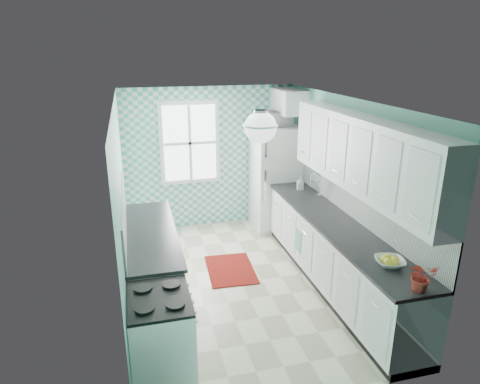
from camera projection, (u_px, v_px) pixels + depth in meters
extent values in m
cube|color=#EEE4C5|center=(241.00, 283.00, 5.98)|extent=(3.00, 4.40, 0.02)
cube|color=white|center=(241.00, 100.00, 5.17)|extent=(3.00, 4.40, 0.02)
cube|color=#6CC0A8|center=(210.00, 158.00, 7.60)|extent=(3.00, 0.02, 2.50)
cube|color=#6CC0A8|center=(309.00, 285.00, 3.55)|extent=(3.00, 0.02, 2.50)
cube|color=#6CC0A8|center=(122.00, 209.00, 5.21)|extent=(0.02, 4.40, 2.50)
cube|color=#6CC0A8|center=(346.00, 189.00, 5.93)|extent=(0.02, 4.40, 2.50)
cube|color=#4BACA9|center=(210.00, 158.00, 7.58)|extent=(3.00, 0.01, 2.50)
cube|color=white|center=(190.00, 143.00, 7.38)|extent=(1.04, 0.05, 1.44)
cube|color=white|center=(190.00, 143.00, 7.36)|extent=(0.90, 0.02, 1.30)
cube|color=white|center=(359.00, 203.00, 5.58)|extent=(0.02, 3.60, 0.51)
cube|color=white|center=(124.00, 215.00, 5.17)|extent=(0.02, 2.15, 0.51)
cube|color=white|center=(361.00, 154.00, 5.13)|extent=(0.33, 3.20, 0.90)
cube|color=white|center=(288.00, 101.00, 7.24)|extent=(0.40, 0.74, 0.40)
cylinder|color=silver|center=(261.00, 112.00, 4.44)|extent=(0.14, 0.14, 0.04)
cylinder|color=silver|center=(261.00, 119.00, 4.47)|extent=(0.02, 0.02, 0.12)
sphere|color=white|center=(260.00, 127.00, 4.49)|extent=(0.34, 0.34, 0.34)
cube|color=white|center=(335.00, 256.00, 5.75)|extent=(0.60, 3.60, 0.90)
cube|color=black|center=(336.00, 224.00, 5.59)|extent=(0.63, 3.60, 0.04)
cube|color=white|center=(152.00, 267.00, 5.47)|extent=(0.60, 2.15, 0.90)
cube|color=black|center=(151.00, 233.00, 5.33)|extent=(0.63, 2.15, 0.04)
cube|color=white|center=(276.00, 178.00, 7.59)|extent=(0.80, 0.76, 1.84)
cube|color=silver|center=(284.00, 160.00, 7.10)|extent=(0.78, 0.01, 0.02)
cube|color=silver|center=(266.00, 148.00, 6.94)|extent=(0.03, 0.03, 0.30)
cube|color=silver|center=(265.00, 186.00, 7.14)|extent=(0.03, 0.03, 0.54)
cube|color=white|center=(162.00, 338.00, 4.13)|extent=(0.58, 0.74, 0.88)
cube|color=black|center=(159.00, 299.00, 3.99)|extent=(0.58, 0.74, 0.03)
cube|color=black|center=(192.00, 328.00, 4.19)|extent=(0.01, 0.49, 0.29)
cube|color=silver|center=(308.00, 200.00, 6.49)|extent=(0.48, 0.40, 0.12)
cylinder|color=silver|center=(319.00, 186.00, 6.47)|extent=(0.02, 0.02, 0.30)
torus|color=silver|center=(316.00, 175.00, 6.39)|extent=(0.16, 0.02, 0.16)
cube|color=maroon|center=(231.00, 269.00, 6.31)|extent=(0.72, 0.99, 0.02)
cube|color=#4EAFA8|center=(298.00, 241.00, 6.15)|extent=(0.07, 0.21, 0.32)
imported|color=white|center=(390.00, 262.00, 4.49)|extent=(0.37, 0.37, 0.08)
imported|color=#AE1709|center=(422.00, 277.00, 4.00)|extent=(0.29, 0.27, 0.29)
imported|color=#9EACB6|center=(300.00, 183.00, 6.86)|extent=(0.11, 0.11, 0.21)
imported|color=white|center=(277.00, 119.00, 7.25)|extent=(0.47, 0.32, 0.26)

